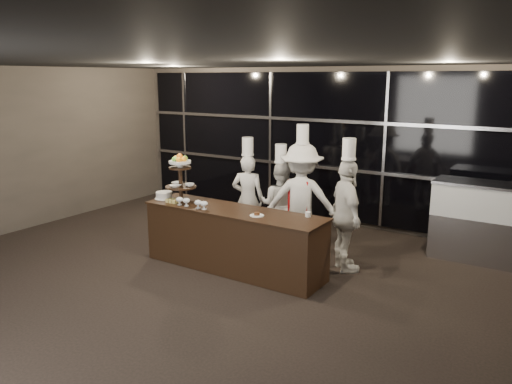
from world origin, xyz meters
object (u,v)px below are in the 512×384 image
Objects in this scene: chef_a at (248,197)px; chef_c at (301,200)px; display_stand at (180,174)px; chef_b at (280,204)px; layer_cake at (164,195)px; chef_d at (346,215)px; display_case at (481,218)px; buffet_counter at (234,239)px.

chef_c is at bearing -3.00° from chef_a.
display_stand is 1.94m from chef_c.
chef_c is (0.48, -0.17, 0.17)m from chef_b.
chef_d is (2.71, 0.91, -0.12)m from layer_cake.
display_case is 2.22m from chef_d.
chef_a is (-3.52, -1.23, 0.11)m from display_case.
chef_a reaches higher than display_case.
chef_c is at bearing 32.36° from layer_cake.
buffet_counter is 9.47× the size of layer_cake.
chef_d is (1.35, -0.42, 0.11)m from chef_b.
layer_cake is (-0.31, -0.05, -0.37)m from display_stand.
display_stand is at bearing -148.92° from display_case.
chef_d is (2.40, 0.86, -0.49)m from display_stand.
layer_cake is at bearing -122.62° from chef_a.
buffet_counter is at bearing -92.04° from chef_b.
buffet_counter is at bearing -148.41° from chef_d.
chef_a is 1.07m from chef_c.
chef_d is at bearing 31.59° from buffet_counter.
chef_c reaches higher than chef_b.
display_stand is 0.48m from layer_cake.
display_case reaches higher than buffet_counter.
buffet_counter is 1.31m from chef_c.
buffet_counter is 1.69m from chef_d.
buffet_counter is at bearing -115.29° from chef_c.
buffet_counter is 1.55× the size of chef_a.
chef_d is (-1.58, -1.54, 0.17)m from display_case.
chef_c is (1.53, 1.12, -0.43)m from display_stand.
chef_b is (-2.94, -1.12, 0.05)m from display_case.
display_case is 0.82× the size of chef_b.
chef_a is 0.59m from chef_b.
chef_a is at bearing -160.71° from display_case.
display_case is at bearing 44.22° from chef_d.
layer_cake is 2.87m from chef_d.
chef_b is (1.05, 1.28, -0.60)m from display_stand.
buffet_counter is 1.35× the size of chef_c.
display_case is 0.78× the size of chef_a.
layer_cake is at bearing -177.82° from buffet_counter.
chef_d is at bearing -17.33° from chef_b.
display_case is 2.78m from chef_c.
layer_cake is at bearing -147.64° from chef_c.
chef_b is (1.36, 1.33, -0.23)m from layer_cake.
chef_d reaches higher than chef_a.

